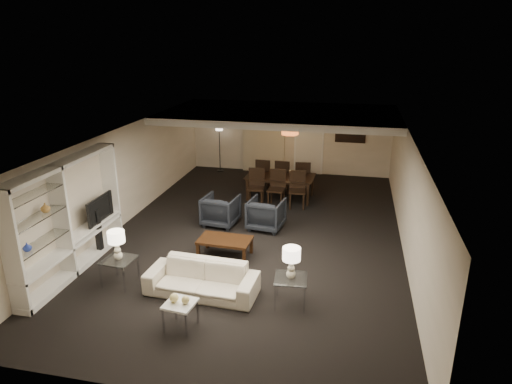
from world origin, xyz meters
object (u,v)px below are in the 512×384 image
object	(u,v)px
side_table_left	(120,271)
armchair_left	(221,210)
side_table_right	(290,291)
chair_nm	(276,189)
floor_speaker	(98,232)
chair_fm	(283,176)
dining_table	(280,187)
vase_amber	(45,208)
chair_nr	(297,190)
chair_nl	(256,187)
armchair_right	(266,214)
table_lamp_left	(117,245)
television	(96,209)
floor_lamp	(220,148)
chair_fl	(265,175)
coffee_table	(225,247)
pendant_light	(290,131)
chair_fr	(303,177)
sofa	(202,279)
vase_blue	(27,247)
marble_table	(181,315)

from	to	relation	value
side_table_left	armchair_left	bearing A→B (deg)	71.57
side_table_right	chair_nm	bearing A→B (deg)	102.86
floor_speaker	chair_fm	bearing A→B (deg)	64.31
floor_speaker	dining_table	size ratio (longest dim) A/B	0.53
vase_amber	chair_nr	bearing A→B (deg)	52.33
chair_nl	chair_nm	distance (m)	0.60
armchair_left	side_table_right	bearing A→B (deg)	131.50
armchair_right	chair_nm	world-z (taller)	chair_nm
table_lamp_left	television	bearing A→B (deg)	132.99
chair_nl	chair_fm	bearing A→B (deg)	59.59
floor_lamp	armchair_right	bearing A→B (deg)	-60.96
chair_nl	chair_fl	bearing A→B (deg)	84.36
chair_fm	table_lamp_left	bearing A→B (deg)	73.25
table_lamp_left	armchair_right	bearing A→B (deg)	55.12
coffee_table	vase_amber	size ratio (longest dim) A/B	6.23
pendant_light	chair_fl	world-z (taller)	pendant_light
chair_fr	floor_speaker	bearing A→B (deg)	45.64
armchair_right	table_lamp_left	distance (m)	4.05
pendant_light	chair_fr	world-z (taller)	pendant_light
side_table_left	chair_nr	size ratio (longest dim) A/B	0.55
pendant_light	armchair_left	distance (m)	3.71
sofa	armchair_right	bearing A→B (deg)	82.84
armchair_right	floor_speaker	bearing A→B (deg)	40.58
coffee_table	television	distance (m)	3.00
pendant_light	chair_nm	xyz separation A→B (m)	(-0.15, -1.49, -1.40)
floor_speaker	chair_fr	bearing A→B (deg)	59.86
floor_speaker	chair_nr	xyz separation A→B (m)	(3.95, 3.83, -0.01)
table_lamp_left	dining_table	world-z (taller)	table_lamp_left
vase_blue	floor_lamp	bearing A→B (deg)	84.49
chair_fm	side_table_right	bearing A→B (deg)	103.54
sofa	table_lamp_left	distance (m)	1.78
table_lamp_left	chair_nl	world-z (taller)	table_lamp_left
marble_table	side_table_right	bearing A→B (deg)	32.91
side_table_left	floor_speaker	xyz separation A→B (m)	(-1.08, 1.10, 0.26)
table_lamp_left	pendant_light	bearing A→B (deg)	69.34
television	vase_blue	bearing A→B (deg)	179.22
chair_fr	armchair_right	bearing A→B (deg)	72.16
marble_table	vase_amber	size ratio (longest dim) A/B	2.60
sofa	vase_amber	size ratio (longest dim) A/B	11.35
coffee_table	chair_fm	xyz separation A→B (m)	(0.57, 4.63, 0.32)
armchair_right	television	world-z (taller)	television
sofa	chair_nr	xyz separation A→B (m)	(1.17, 4.93, 0.21)
sofa	chair_fr	bearing A→B (deg)	82.46
vase_blue	floor_lamp	world-z (taller)	floor_lamp
marble_table	chair_nm	size ratio (longest dim) A/B	0.46
coffee_table	armchair_right	world-z (taller)	armchair_right
sofa	floor_lamp	size ratio (longest dim) A/B	1.23
vase_amber	chair_nl	distance (m)	6.10
chair_fm	chair_nm	bearing A→B (deg)	93.31
side_table_left	chair_fr	world-z (taller)	chair_fr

